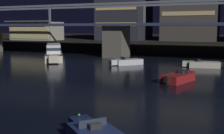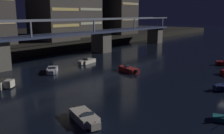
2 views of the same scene
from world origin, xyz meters
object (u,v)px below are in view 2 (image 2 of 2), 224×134
object	(u,v)px
tower_central	(52,1)
river_bridge	(59,41)
speedboat_near_right	(85,117)
speedboat_far_center	(87,61)
speedboat_far_left	(52,70)
tower_east_tall	(81,2)
speedboat_mid_center	(129,69)

from	to	relation	value
tower_central	river_bridge	bearing A→B (deg)	-125.26
speedboat_near_right	speedboat_far_center	xyz separation A→B (m)	(21.57, 21.19, 0.00)
speedboat_near_right	tower_central	bearing A→B (deg)	54.84
speedboat_near_right	speedboat_far_left	bearing A→B (deg)	60.48
tower_east_tall	speedboat_mid_center	xyz separation A→B (m)	(-30.73, -44.13, -14.46)
tower_central	speedboat_far_left	size ratio (longest dim) A/B	5.56
tower_central	speedboat_far_center	xyz separation A→B (m)	(-13.46, -28.55, -14.10)
tower_central	speedboat_far_center	bearing A→B (deg)	-115.25
river_bridge	speedboat_far_center	distance (m)	9.23
speedboat_far_center	tower_central	bearing A→B (deg)	64.75
speedboat_mid_center	tower_east_tall	bearing A→B (deg)	55.15
speedboat_mid_center	speedboat_far_center	distance (m)	11.87
tower_east_tall	tower_central	bearing A→B (deg)	-167.07
river_bridge	speedboat_near_right	world-z (taller)	river_bridge
tower_central	speedboat_mid_center	size ratio (longest dim) A/B	4.84
river_bridge	speedboat_near_right	bearing A→B (deg)	-125.09
tower_central	speedboat_far_center	size ratio (longest dim) A/B	4.77
speedboat_near_right	speedboat_mid_center	size ratio (longest dim) A/B	0.98
speedboat_mid_center	speedboat_far_center	bearing A→B (deg)	85.50
speedboat_far_center	speedboat_near_right	bearing A→B (deg)	-135.51
speedboat_mid_center	speedboat_far_left	world-z (taller)	same
tower_central	tower_east_tall	distance (m)	16.77
tower_east_tall	speedboat_far_left	distance (m)	54.23
tower_east_tall	speedboat_near_right	bearing A→B (deg)	-133.85
speedboat_near_right	speedboat_far_left	world-z (taller)	same
tower_central	speedboat_near_right	size ratio (longest dim) A/B	4.92
river_bridge	speedboat_far_center	world-z (taller)	river_bridge
tower_east_tall	speedboat_far_left	size ratio (longest dim) A/B	5.72
tower_central	speedboat_mid_center	distance (m)	45.13
tower_east_tall	speedboat_far_left	world-z (taller)	tower_east_tall
tower_central	tower_east_tall	size ratio (longest dim) A/B	0.97
speedboat_mid_center	speedboat_far_left	distance (m)	14.12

